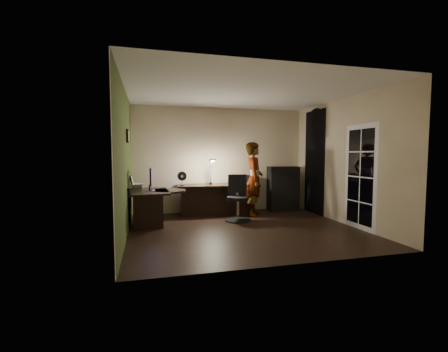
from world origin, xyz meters
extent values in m
cube|color=black|center=(0.00, 0.00, -0.01)|extent=(4.50, 4.00, 0.01)
cube|color=silver|center=(0.00, 0.00, 2.71)|extent=(4.50, 4.00, 0.01)
cube|color=#C2B18F|center=(0.00, 2.00, 1.35)|extent=(4.50, 0.01, 2.70)
cube|color=#C2B18F|center=(0.00, -2.00, 1.35)|extent=(4.50, 0.01, 2.70)
cube|color=#C2B18F|center=(-2.25, 0.00, 1.35)|extent=(0.01, 4.00, 2.70)
cube|color=#C2B18F|center=(2.25, 0.00, 1.35)|extent=(0.01, 4.00, 2.70)
cube|color=#475C29|center=(-2.24, 0.00, 1.35)|extent=(0.00, 4.00, 2.70)
cube|color=black|center=(2.24, 1.15, 1.30)|extent=(0.01, 0.90, 2.60)
cube|color=white|center=(2.24, -0.55, 1.05)|extent=(0.02, 0.92, 2.10)
cube|color=black|center=(-2.22, 0.45, 1.85)|extent=(0.04, 0.30, 0.25)
cube|color=black|center=(-1.83, 0.93, 0.36)|extent=(0.83, 1.29, 0.73)
cube|color=black|center=(-0.17, 1.58, 0.38)|extent=(2.04, 0.80, 0.75)
cube|color=black|center=(1.63, 1.67, 0.59)|extent=(0.81, 0.44, 1.18)
cube|color=silver|center=(-2.11, 1.24, 0.77)|extent=(0.28, 0.24, 0.11)
cube|color=silver|center=(-2.07, 1.24, 0.94)|extent=(0.35, 0.34, 0.21)
cube|color=black|center=(-1.82, 0.83, 0.89)|extent=(0.11, 0.54, 0.36)
ellipsoid|color=silver|center=(-1.74, 0.90, 0.73)|extent=(0.07, 0.09, 0.03)
cube|color=black|center=(-1.88, 1.01, 0.72)|extent=(0.10, 0.14, 0.01)
cube|color=black|center=(-1.50, 0.88, 0.72)|extent=(0.06, 0.14, 0.01)
cylinder|color=black|center=(-2.19, 0.06, 0.80)|extent=(0.08, 0.08, 0.17)
cube|color=silver|center=(-1.80, 0.64, 0.72)|extent=(0.22, 0.26, 0.01)
cube|color=black|center=(-1.07, 1.49, 0.93)|extent=(0.22, 0.13, 0.34)
cube|color=#14309E|center=(0.34, 1.14, 0.80)|extent=(0.18, 0.08, 0.08)
cube|color=black|center=(0.70, 1.80, 0.86)|extent=(0.55, 0.49, 0.20)
cube|color=black|center=(-0.35, 1.60, 1.09)|extent=(0.22, 0.33, 0.67)
cube|color=black|center=(0.10, 0.75, 0.52)|extent=(0.69, 0.69, 1.04)
imported|color=#D8A88C|center=(0.64, 1.20, 0.90)|extent=(0.62, 0.75, 1.79)
camera|label=1|loc=(-1.86, -5.62, 1.50)|focal=24.00mm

